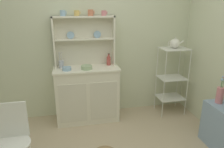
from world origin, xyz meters
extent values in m
cube|color=beige|center=(0.00, 1.62, 1.25)|extent=(3.84, 0.05, 2.50)
cube|color=silver|center=(-0.17, 1.37, 0.43)|extent=(0.96, 0.42, 0.87)
cube|color=beige|center=(-0.40, 1.16, 0.39)|extent=(0.40, 0.01, 0.61)
cube|color=beige|center=(0.06, 1.16, 0.39)|extent=(0.40, 0.01, 0.61)
cube|color=white|center=(-0.17, 1.37, 0.86)|extent=(0.99, 0.45, 0.02)
cube|color=silver|center=(-0.17, 1.57, 1.25)|extent=(0.92, 0.02, 0.76)
cube|color=silver|center=(-0.62, 1.49, 1.25)|extent=(0.02, 0.18, 0.76)
cube|color=silver|center=(0.28, 1.49, 1.25)|extent=(0.02, 0.18, 0.76)
cube|color=silver|center=(-0.17, 1.49, 1.29)|extent=(0.88, 0.16, 0.02)
cube|color=silver|center=(-0.17, 1.49, 1.61)|extent=(0.92, 0.18, 0.02)
cylinder|color=#8EB2D1|center=(-0.38, 1.53, 1.35)|extent=(0.11, 0.03, 0.11)
cylinder|color=#8EB2D1|center=(0.03, 1.53, 1.35)|extent=(0.11, 0.03, 0.11)
cylinder|color=silver|center=(1.03, 1.15, 0.56)|extent=(0.01, 0.01, 1.12)
cylinder|color=silver|center=(1.44, 1.15, 0.56)|extent=(0.01, 0.01, 1.12)
cylinder|color=silver|center=(1.03, 1.48, 0.56)|extent=(0.01, 0.01, 1.12)
cylinder|color=silver|center=(1.44, 1.48, 0.56)|extent=(0.01, 0.01, 1.12)
cube|color=silver|center=(1.23, 1.32, 1.12)|extent=(0.43, 0.34, 0.01)
cube|color=silver|center=(1.23, 1.32, 0.63)|extent=(0.43, 0.34, 0.01)
cube|color=silver|center=(1.23, 1.32, 0.28)|extent=(0.43, 0.34, 0.01)
cube|color=#849EBC|center=(1.44, 0.30, 0.29)|extent=(0.28, 0.48, 0.58)
cylinder|color=white|center=(-1.03, 0.22, 0.45)|extent=(0.36, 0.36, 0.02)
cube|color=white|center=(-1.03, 0.36, 0.65)|extent=(0.31, 0.02, 0.40)
cylinder|color=#8EB2D1|center=(-0.47, 1.49, 1.67)|extent=(0.08, 0.08, 0.08)
torus|color=#8EB2D1|center=(-0.42, 1.49, 1.67)|extent=(0.01, 0.05, 0.05)
cylinder|color=#DBB760|center=(-0.27, 1.49, 1.67)|extent=(0.08, 0.08, 0.08)
torus|color=#DBB760|center=(-0.22, 1.49, 1.67)|extent=(0.01, 0.05, 0.05)
cylinder|color=#C67556|center=(-0.07, 1.49, 1.67)|extent=(0.08, 0.08, 0.09)
torus|color=#C67556|center=(-0.02, 1.49, 1.68)|extent=(0.01, 0.05, 0.05)
cylinder|color=#D17A84|center=(0.13, 1.49, 1.66)|extent=(0.07, 0.07, 0.08)
torus|color=#D17A84|center=(0.18, 1.49, 1.67)|extent=(0.01, 0.04, 0.04)
cylinder|color=#8EB2D1|center=(-0.46, 1.29, 0.89)|extent=(0.13, 0.13, 0.05)
cylinder|color=#9EB78E|center=(-0.17, 1.29, 0.90)|extent=(0.17, 0.17, 0.06)
cylinder|color=#B74C47|center=(0.19, 1.45, 0.94)|extent=(0.06, 0.06, 0.13)
cylinder|color=#B74C47|center=(0.19, 1.45, 1.02)|extent=(0.03, 0.03, 0.04)
cylinder|color=#4C382D|center=(0.19, 1.45, 1.05)|extent=(0.03, 0.03, 0.01)
cylinder|color=#B2B7C6|center=(-0.54, 1.45, 0.92)|extent=(0.08, 0.08, 0.11)
cylinder|color=silver|center=(-0.56, 1.44, 1.00)|extent=(0.01, 0.02, 0.18)
ellipsoid|color=silver|center=(-0.56, 1.44, 1.10)|extent=(0.02, 0.01, 0.01)
cylinder|color=silver|center=(-0.56, 1.45, 1.01)|extent=(0.01, 0.03, 0.18)
ellipsoid|color=silver|center=(-0.56, 1.45, 1.10)|extent=(0.02, 0.01, 0.01)
cylinder|color=silver|center=(-0.52, 1.43, 1.01)|extent=(0.03, 0.03, 0.19)
ellipsoid|color=silver|center=(-0.52, 1.43, 1.11)|extent=(0.02, 0.01, 0.01)
sphere|color=white|center=(1.23, 1.32, 1.20)|extent=(0.15, 0.15, 0.15)
sphere|color=silver|center=(1.23, 1.32, 1.29)|extent=(0.02, 0.02, 0.02)
cylinder|color=white|center=(1.34, 1.32, 1.21)|extent=(0.09, 0.02, 0.07)
torus|color=white|center=(1.14, 1.32, 1.20)|extent=(0.01, 0.10, 0.10)
cylinder|color=#D17A84|center=(1.44, 0.42, 0.68)|extent=(0.09, 0.09, 0.21)
cylinder|color=#4C844C|center=(1.43, 0.41, 0.83)|extent=(0.00, 0.01, 0.13)
sphere|color=#8EB2D1|center=(1.43, 0.41, 0.90)|extent=(0.04, 0.04, 0.04)
cylinder|color=#4C844C|center=(1.46, 0.42, 0.84)|extent=(0.00, 0.01, 0.15)
sphere|color=#C67556|center=(1.46, 0.42, 0.92)|extent=(0.03, 0.03, 0.03)
cylinder|color=#4C844C|center=(1.45, 0.43, 0.85)|extent=(0.00, 0.01, 0.16)
sphere|color=#8EB2D1|center=(1.45, 0.43, 0.92)|extent=(0.03, 0.03, 0.03)
camera|label=1|loc=(-0.41, -1.73, 1.78)|focal=33.94mm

